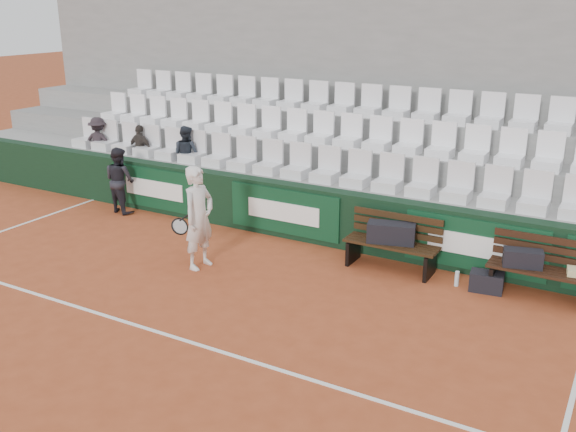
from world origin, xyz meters
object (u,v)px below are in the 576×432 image
object	(u,v)px
ball_kid	(120,180)
water_bottle_far	(457,279)
sports_bag_ground	(487,282)
spectator_a	(97,122)
sports_bag_left	(391,233)
water_bottle_near	(349,252)
bench_right	(540,284)
spectator_c	(185,132)
bench_left	(390,256)
sports_bag_right	(523,258)
spectator_b	(139,129)
tennis_player	(199,218)

from	to	relation	value
ball_kid	water_bottle_far	bearing A→B (deg)	-172.17
sports_bag_ground	spectator_a	world-z (taller)	spectator_a
sports_bag_left	water_bottle_near	distance (m)	0.88
ball_kid	spectator_a	bearing A→B (deg)	-22.99
water_bottle_near	sports_bag_left	bearing A→B (deg)	-3.96
water_bottle_near	ball_kid	bearing A→B (deg)	179.76
sports_bag_left	bench_right	bearing A→B (deg)	0.88
spectator_c	bench_right	bearing A→B (deg)	174.80
bench_left	ball_kid	xyz separation A→B (m)	(-5.86, 0.10, 0.45)
spectator_c	sports_bag_ground	bearing A→B (deg)	172.80
sports_bag_right	spectator_b	size ratio (longest dim) A/B	0.51
water_bottle_near	water_bottle_far	world-z (taller)	water_bottle_near
ball_kid	sports_bag_right	bearing A→B (deg)	-170.87
ball_kid	spectator_b	distance (m)	1.30
bench_right	tennis_player	bearing A→B (deg)	-163.50
sports_bag_ground	tennis_player	distance (m)	4.52
bench_left	tennis_player	bearing A→B (deg)	-152.60
water_bottle_far	spectator_a	xyz separation A→B (m)	(-8.43, 1.15, 1.45)
ball_kid	bench_right	bearing A→B (deg)	-170.69
water_bottle_near	spectator_c	distance (m)	4.47
tennis_player	ball_kid	xyz separation A→B (m)	(-3.14, 1.51, -0.16)
sports_bag_left	water_bottle_far	xyz separation A→B (m)	(1.13, -0.14, -0.49)
bench_right	sports_bag_left	world-z (taller)	sports_bag_left
sports_bag_ground	spectator_b	world-z (taller)	spectator_b
tennis_player	ball_kid	size ratio (longest dim) A/B	1.25
sports_bag_right	water_bottle_far	distance (m)	1.00
spectator_a	bench_right	bearing A→B (deg)	154.82
bench_left	sports_bag_ground	xyz separation A→B (m)	(1.54, -0.06, -0.08)
sports_bag_left	spectator_c	size ratio (longest dim) A/B	0.64
water_bottle_near	spectator_c	world-z (taller)	spectator_c
sports_bag_left	spectator_b	size ratio (longest dim) A/B	0.70
bench_right	sports_bag_left	size ratio (longest dim) A/B	2.00
sports_bag_ground	spectator_c	bearing A→B (deg)	170.22
sports_bag_ground	tennis_player	xyz separation A→B (m)	(-4.26, -1.35, 0.69)
water_bottle_far	tennis_player	xyz separation A→B (m)	(-3.83, -1.30, 0.72)
bench_left	water_bottle_far	distance (m)	1.12
water_bottle_far	spectator_b	world-z (taller)	spectator_b
ball_kid	water_bottle_near	bearing A→B (deg)	-170.67
spectator_a	spectator_c	bearing A→B (deg)	160.62
sports_bag_right	tennis_player	bearing A→B (deg)	-162.86
tennis_player	water_bottle_near	bearing A→B (deg)	37.24
spectator_a	sports_bag_ground	bearing A→B (deg)	153.52
water_bottle_near	bench_right	bearing A→B (deg)	-0.30
sports_bag_right	spectator_a	world-z (taller)	spectator_a
spectator_c	sports_bag_right	bearing A→B (deg)	174.31
sports_bag_left	spectator_b	xyz separation A→B (m)	(-6.08, 1.01, 0.93)
sports_bag_ground	ball_kid	world-z (taller)	ball_kid
water_bottle_near	ball_kid	size ratio (longest dim) A/B	0.19
sports_bag_right	spectator_b	world-z (taller)	spectator_b
spectator_a	spectator_b	bearing A→B (deg)	160.62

